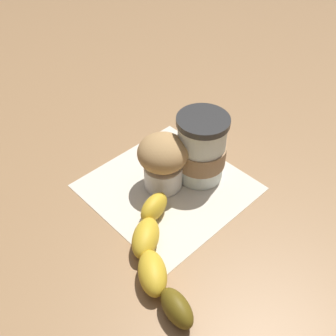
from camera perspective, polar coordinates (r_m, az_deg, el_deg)
The scene contains 5 objects.
ground_plane at distance 0.64m, azimuth -0.00°, elevation -2.79°, with size 3.00×3.00×0.00m, color #936D47.
paper_napkin at distance 0.64m, azimuth -0.00°, elevation -2.74°, with size 0.23×0.23×0.00m, color beige.
coffee_cup at distance 0.63m, azimuth 4.82°, elevation 2.74°, with size 0.08×0.08×0.12m.
muffin at distance 0.61m, azimuth -0.71°, elevation 1.19°, with size 0.08×0.08×0.10m.
banana at distance 0.54m, azimuth -1.88°, elevation -12.31°, with size 0.17×0.16×0.04m.
Camera 1 is at (0.37, 0.25, 0.46)m, focal length 42.00 mm.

